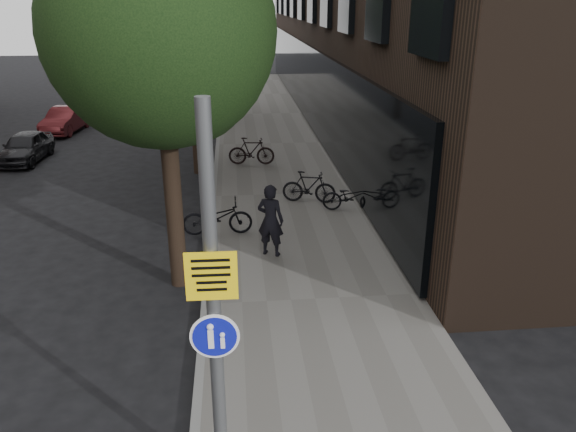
{
  "coord_description": "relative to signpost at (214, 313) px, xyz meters",
  "views": [
    {
      "loc": [
        -1.29,
        -6.7,
        5.88
      ],
      "look_at": [
        -0.32,
        3.24,
        2.0
      ],
      "focal_mm": 35.0,
      "sensor_mm": 36.0,
      "label": 1
    }
  ],
  "objects": [
    {
      "name": "ground",
      "position": [
        1.59,
        1.18,
        -2.58
      ],
      "size": [
        120.0,
        120.0,
        0.0
      ],
      "primitive_type": "plane",
      "color": "black",
      "rests_on": "ground"
    },
    {
      "name": "sidewalk",
      "position": [
        1.84,
        11.18,
        -2.52
      ],
      "size": [
        4.5,
        60.0,
        0.12
      ],
      "primitive_type": "cube",
      "color": "#65625E",
      "rests_on": "ground"
    },
    {
      "name": "curb_edge",
      "position": [
        -0.41,
        11.18,
        -2.52
      ],
      "size": [
        0.15,
        60.0,
        0.13
      ],
      "primitive_type": "cube",
      "color": "slate",
      "rests_on": "ground"
    },
    {
      "name": "street_tree_near",
      "position": [
        -0.94,
        5.82,
        2.52
      ],
      "size": [
        4.4,
        4.4,
        7.5
      ],
      "color": "black",
      "rests_on": "ground"
    },
    {
      "name": "street_tree_mid",
      "position": [
        -0.94,
        14.32,
        2.53
      ],
      "size": [
        5.0,
        5.0,
        7.8
      ],
      "color": "black",
      "rests_on": "ground"
    },
    {
      "name": "street_tree_far",
      "position": [
        -0.94,
        23.32,
        2.53
      ],
      "size": [
        5.0,
        5.0,
        7.8
      ],
      "color": "black",
      "rests_on": "ground"
    },
    {
      "name": "signpost",
      "position": [
        0.0,
        0.0,
        0.0
      ],
      "size": [
        0.56,
        0.16,
        4.88
      ],
      "rotation": [
        0.0,
        0.0,
        -0.02
      ],
      "color": "#595B5E",
      "rests_on": "sidewalk"
    },
    {
      "name": "pedestrian",
      "position": [
        1.08,
        6.75,
        -1.58
      ],
      "size": [
        0.76,
        0.64,
        1.76
      ],
      "primitive_type": "imported",
      "rotation": [
        0.0,
        0.0,
        2.73
      ],
      "color": "black",
      "rests_on": "sidewalk"
    },
    {
      "name": "parked_bike_facade_near",
      "position": [
        3.59,
        9.51,
        -2.04
      ],
      "size": [
        1.7,
        0.84,
        0.85
      ],
      "primitive_type": "imported",
      "rotation": [
        0.0,
        0.0,
        1.4
      ],
      "color": "black",
      "rests_on": "sidewalk"
    },
    {
      "name": "parked_bike_facade_far",
      "position": [
        2.48,
        10.34,
        -1.98
      ],
      "size": [
        1.68,
        0.86,
        0.97
      ],
      "primitive_type": "imported",
      "rotation": [
        0.0,
        0.0,
        1.3
      ],
      "color": "black",
      "rests_on": "sidewalk"
    },
    {
      "name": "parked_bike_curb_near",
      "position": [
        -0.21,
        8.13,
        -1.99
      ],
      "size": [
        1.81,
        0.66,
        0.95
      ],
      "primitive_type": "imported",
      "rotation": [
        0.0,
        0.0,
        1.59
      ],
      "color": "black",
      "rests_on": "sidewalk"
    },
    {
      "name": "parked_bike_curb_far",
      "position": [
        0.91,
        14.66,
        -1.96
      ],
      "size": [
        1.73,
        0.65,
        1.02
      ],
      "primitive_type": "imported",
      "rotation": [
        0.0,
        0.0,
        1.47
      ],
      "color": "black",
      "rests_on": "sidewalk"
    },
    {
      "name": "parked_car_near",
      "position": [
        -7.71,
        16.39,
        -2.02
      ],
      "size": [
        1.49,
        3.37,
        1.13
      ],
      "primitive_type": "imported",
      "rotation": [
        0.0,
        0.0,
        -0.05
      ],
      "color": "black",
      "rests_on": "ground"
    },
    {
      "name": "parked_car_mid",
      "position": [
        -7.54,
        21.45,
        -2.0
      ],
      "size": [
        1.69,
        3.67,
        1.16
      ],
      "primitive_type": "imported",
      "rotation": [
        0.0,
        0.0,
        -0.13
      ],
      "color": "#5C1A1D",
      "rests_on": "ground"
    },
    {
      "name": "parked_car_far",
      "position": [
        -7.64,
        28.88,
        -1.98
      ],
      "size": [
        2.11,
        4.29,
        1.2
      ],
      "primitive_type": "imported",
      "rotation": [
        0.0,
        0.0,
        -0.11
      ],
      "color": "black",
      "rests_on": "ground"
    }
  ]
}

